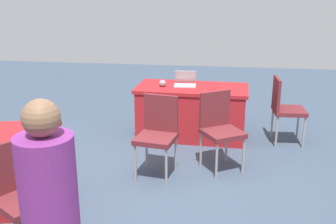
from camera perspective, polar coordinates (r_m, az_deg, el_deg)
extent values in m
plane|color=#3D4C60|center=(4.73, -1.24, -10.78)|extent=(14.40, 14.40, 0.00)
cube|color=#AD1E23|center=(6.06, 3.38, 3.30)|extent=(1.67, 0.86, 0.05)
cube|color=#AD1E23|center=(6.17, 3.32, -0.19)|extent=(1.60, 0.83, 0.72)
cylinder|color=#9E9993|center=(4.71, -0.25, -7.75)|extent=(0.03, 0.03, 0.46)
cylinder|color=#9E9993|center=(4.83, -4.58, -7.14)|extent=(0.03, 0.03, 0.46)
cylinder|color=#9E9993|center=(5.04, 1.08, -5.98)|extent=(0.03, 0.03, 0.46)
cylinder|color=#9E9993|center=(5.15, -3.00, -5.46)|extent=(0.03, 0.03, 0.46)
cube|color=maroon|center=(4.82, -1.72, -3.72)|extent=(0.51, 0.51, 0.06)
cube|color=maroon|center=(4.92, -0.98, -0.14)|extent=(0.42, 0.11, 0.45)
cylinder|color=#9E9993|center=(6.42, 17.62, -1.56)|extent=(0.03, 0.03, 0.45)
cylinder|color=#9E9993|center=(6.07, 18.40, -2.73)|extent=(0.03, 0.03, 0.45)
cylinder|color=#9E9993|center=(6.34, 14.28, -1.50)|extent=(0.03, 0.03, 0.45)
cylinder|color=#9E9993|center=(5.99, 14.87, -2.69)|extent=(0.03, 0.03, 0.45)
cube|color=maroon|center=(6.13, 16.50, 0.16)|extent=(0.47, 0.47, 0.06)
cube|color=maroon|center=(6.02, 14.85, 2.52)|extent=(0.07, 0.42, 0.45)
cylinder|color=#9E9993|center=(5.10, 10.44, -6.02)|extent=(0.03, 0.03, 0.46)
cylinder|color=#9E9993|center=(4.90, 6.77, -6.83)|extent=(0.03, 0.03, 0.46)
cylinder|color=#9E9993|center=(5.38, 8.14, -4.57)|extent=(0.03, 0.03, 0.46)
cylinder|color=#9E9993|center=(5.20, 4.59, -5.27)|extent=(0.03, 0.03, 0.46)
cube|color=maroon|center=(5.04, 7.60, -2.93)|extent=(0.61, 0.61, 0.06)
cube|color=maroon|center=(5.12, 6.53, 0.45)|extent=(0.37, 0.26, 0.45)
cylinder|color=#9E9993|center=(4.07, -17.70, -13.03)|extent=(0.03, 0.03, 0.47)
cube|color=maroon|center=(3.71, -19.12, -11.60)|extent=(0.61, 0.61, 0.06)
cube|color=maroon|center=(3.77, -21.00, -7.07)|extent=(0.27, 0.37, 0.45)
cylinder|color=#8C338C|center=(2.52, -16.36, -9.99)|extent=(0.39, 0.39, 0.63)
sphere|color=#936B4C|center=(2.36, -17.24, -0.80)|extent=(0.22, 0.22, 0.22)
cube|color=silver|center=(6.09, 2.37, 3.71)|extent=(0.33, 0.24, 0.02)
cube|color=#B7B7BC|center=(6.21, 2.45, 4.94)|extent=(0.32, 0.09, 0.19)
sphere|color=gray|center=(6.04, -0.76, 4.02)|extent=(0.10, 0.10, 0.10)
cube|color=red|center=(5.98, 6.37, 3.31)|extent=(0.12, 0.18, 0.01)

